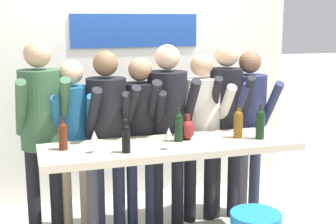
% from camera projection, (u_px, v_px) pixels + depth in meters
% --- Properties ---
extents(back_wall, '(3.77, 0.12, 2.75)m').
position_uv_depth(back_wall, '(130.00, 75.00, 5.25)').
color(back_wall, silver).
rests_on(back_wall, ground_plane).
extents(tasting_table, '(2.17, 0.64, 0.98)m').
position_uv_depth(tasting_table, '(171.00, 161.00, 3.94)').
color(tasting_table, beige).
rests_on(tasting_table, ground_plane).
extents(person_far_left, '(0.46, 0.58, 1.83)m').
position_uv_depth(person_far_left, '(41.00, 119.00, 4.10)').
color(person_far_left, black).
rests_on(person_far_left, ground_plane).
extents(person_left, '(0.39, 0.51, 1.65)m').
position_uv_depth(person_left, '(73.00, 128.00, 4.21)').
color(person_left, gray).
rests_on(person_left, ground_plane).
extents(person_center_left, '(0.47, 0.58, 1.73)m').
position_uv_depth(person_center_left, '(107.00, 124.00, 4.21)').
color(person_center_left, '#23283D').
rests_on(person_center_left, ground_plane).
extents(person_center, '(0.42, 0.54, 1.66)m').
position_uv_depth(person_center, '(141.00, 125.00, 4.33)').
color(person_center, '#23283D').
rests_on(person_center, ground_plane).
extents(person_center_right, '(0.46, 0.57, 1.77)m').
position_uv_depth(person_center_right, '(168.00, 117.00, 4.38)').
color(person_center_right, black).
rests_on(person_center_right, ground_plane).
extents(person_right, '(0.46, 0.55, 1.68)m').
position_uv_depth(person_right, '(201.00, 120.00, 4.54)').
color(person_right, black).
rests_on(person_right, ground_plane).
extents(person_far_right, '(0.45, 0.58, 1.78)m').
position_uv_depth(person_far_right, '(226.00, 110.00, 4.60)').
color(person_far_right, black).
rests_on(person_far_right, ground_plane).
extents(person_rightmost, '(0.43, 0.53, 1.69)m').
position_uv_depth(person_rightmost, '(249.00, 115.00, 4.69)').
color(person_rightmost, '#23283D').
rests_on(person_rightmost, ground_plane).
extents(wine_bottle_0, '(0.07, 0.07, 0.27)m').
position_uv_depth(wine_bottle_0, '(126.00, 137.00, 3.62)').
color(wine_bottle_0, black).
rests_on(wine_bottle_0, tasting_table).
extents(wine_bottle_1, '(0.07, 0.07, 0.26)m').
position_uv_depth(wine_bottle_1, '(63.00, 135.00, 3.70)').
color(wine_bottle_1, '#4C1E0F').
rests_on(wine_bottle_1, tasting_table).
extents(wine_bottle_2, '(0.08, 0.08, 0.31)m').
position_uv_depth(wine_bottle_2, '(260.00, 123.00, 4.03)').
color(wine_bottle_2, black).
rests_on(wine_bottle_2, tasting_table).
extents(wine_bottle_3, '(0.08, 0.08, 0.29)m').
position_uv_depth(wine_bottle_3, '(238.00, 123.00, 4.07)').
color(wine_bottle_3, brown).
rests_on(wine_bottle_3, tasting_table).
extents(wine_bottle_4, '(0.07, 0.07, 0.29)m').
position_uv_depth(wine_bottle_4, '(179.00, 126.00, 3.95)').
color(wine_bottle_4, black).
rests_on(wine_bottle_4, tasting_table).
extents(wine_glass_0, '(0.07, 0.07, 0.18)m').
position_uv_depth(wine_glass_0, '(94.00, 137.00, 3.61)').
color(wine_glass_0, silver).
rests_on(wine_glass_0, tasting_table).
extents(wine_glass_1, '(0.07, 0.07, 0.18)m').
position_uv_depth(wine_glass_1, '(169.00, 134.00, 3.71)').
color(wine_glass_1, silver).
rests_on(wine_glass_1, tasting_table).
extents(decorative_vase, '(0.13, 0.13, 0.22)m').
position_uv_depth(decorative_vase, '(187.00, 129.00, 4.02)').
color(decorative_vase, maroon).
rests_on(decorative_vase, tasting_table).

